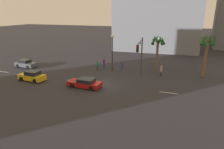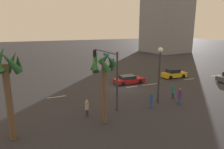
{
  "view_description": "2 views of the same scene",
  "coord_description": "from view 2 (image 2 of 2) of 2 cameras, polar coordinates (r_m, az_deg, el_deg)",
  "views": [
    {
      "loc": [
        10.29,
        -24.0,
        9.81
      ],
      "look_at": [
        2.0,
        -0.65,
        1.85
      ],
      "focal_mm": 31.46,
      "sensor_mm": 36.0,
      "label": 1
    },
    {
      "loc": [
        12.78,
        24.0,
        8.24
      ],
      "look_at": [
        2.03,
        0.01,
        2.1
      ],
      "focal_mm": 32.42,
      "sensor_mm": 36.0,
      "label": 2
    }
  ],
  "objects": [
    {
      "name": "lane_stripe_2",
      "position": [
        30.44,
        10.48,
        -2.78
      ],
      "size": [
        2.59,
        0.14,
        0.01
      ],
      "primitive_type": "cube",
      "color": "silver",
      "rests_on": "ground_plane"
    },
    {
      "name": "ground_plane",
      "position": [
        28.41,
        3.73,
        -3.75
      ],
      "size": [
        220.0,
        220.0,
        0.0
      ],
      "primitive_type": "plane",
      "color": "#28282D"
    },
    {
      "name": "lane_stripe_4",
      "position": [
        25.6,
        -15.36,
        -6.11
      ],
      "size": [
        2.25,
        0.14,
        0.01
      ],
      "primitive_type": "cube",
      "color": "silver",
      "rests_on": "ground_plane"
    },
    {
      "name": "lane_stripe_3",
      "position": [
        28.93,
        5.7,
        -3.46
      ],
      "size": [
        1.82,
        0.14,
        0.01
      ],
      "primitive_type": "cube",
      "color": "silver",
      "rests_on": "ground_plane"
    },
    {
      "name": "car_2",
      "position": [
        30.42,
        4.73,
        -1.47
      ],
      "size": [
        4.58,
        2.0,
        1.25
      ],
      "color": "maroon",
      "rests_on": "ground_plane"
    },
    {
      "name": "pedestrian_1",
      "position": [
        21.59,
        11.08,
        -7.03
      ],
      "size": [
        0.44,
        0.44,
        1.69
      ],
      "color": "#2D478C",
      "rests_on": "ground_plane"
    },
    {
      "name": "palm_tree_1",
      "position": [
        16.87,
        -2.42,
        1.38
      ],
      "size": [
        2.26,
        2.32,
        6.33
      ],
      "color": "brown",
      "rests_on": "ground_plane"
    },
    {
      "name": "streetlamp",
      "position": [
        22.19,
        13.3,
        2.68
      ],
      "size": [
        0.56,
        0.56,
        6.21
      ],
      "color": "#2D2D33",
      "rests_on": "ground_plane"
    },
    {
      "name": "pedestrian_0",
      "position": [
        23.42,
        18.53,
        -5.7
      ],
      "size": [
        0.42,
        0.42,
        1.81
      ],
      "color": "#2D478C",
      "rests_on": "ground_plane"
    },
    {
      "name": "pedestrian_3",
      "position": [
        24.97,
        16.83,
        -4.59
      ],
      "size": [
        0.37,
        0.37,
        1.67
      ],
      "color": "#333338",
      "rests_on": "ground_plane"
    },
    {
      "name": "lane_stripe_1",
      "position": [
        35.3,
        20.88,
        -1.23
      ],
      "size": [
        2.27,
        0.14,
        0.01
      ],
      "primitive_type": "cube",
      "color": "silver",
      "rests_on": "ground_plane"
    },
    {
      "name": "pedestrian_2",
      "position": [
        19.38,
        -7.09,
        -9.27
      ],
      "size": [
        0.34,
        0.34,
        1.67
      ],
      "color": "#333338",
      "rests_on": "ground_plane"
    },
    {
      "name": "palm_tree_0",
      "position": [
        16.04,
        -27.7,
        0.01
      ],
      "size": [
        2.35,
        2.71,
        6.98
      ],
      "color": "brown",
      "rests_on": "ground_plane"
    },
    {
      "name": "car_1",
      "position": [
        35.42,
        17.02,
        0.22
      ],
      "size": [
        4.17,
        2.0,
        1.47
      ],
      "color": "gold",
      "rests_on": "ground_plane"
    },
    {
      "name": "building_0",
      "position": [
        72.54,
        14.98,
        14.18
      ],
      "size": [
        13.58,
        14.38,
        20.22
      ],
      "primitive_type": "cube",
      "rotation": [
        0.0,
        0.0,
        0.1
      ],
      "color": "gray",
      "rests_on": "ground_plane"
    },
    {
      "name": "lane_stripe_0",
      "position": [
        39.89,
        27.26,
        -0.25
      ],
      "size": [
        2.36,
        0.14,
        0.01
      ],
      "primitive_type": "cube",
      "color": "silver",
      "rests_on": "ground_plane"
    },
    {
      "name": "traffic_signal",
      "position": [
        21.37,
        -1.19,
        1.98
      ],
      "size": [
        0.7,
        5.69,
        5.97
      ],
      "color": "#38383D",
      "rests_on": "ground_plane"
    }
  ]
}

